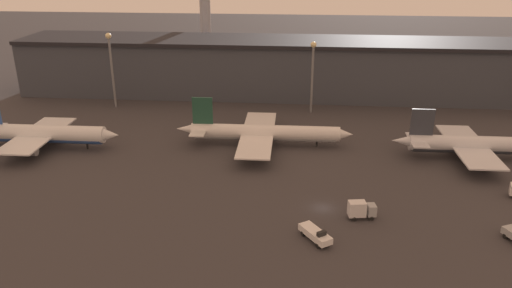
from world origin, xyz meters
The scene contains 10 objects.
ground centered at (0.00, 0.00, 0.00)m, with size 600.00×600.00×0.00m, color #383538.
terminal_building centered at (0.00, 80.73, 9.67)m, with size 202.05×24.06×19.24m.
airplane_0 centered at (-70.77, 25.90, 3.81)m, with size 40.55×26.70×14.16m.
airplane_1 centered at (-14.44, 32.79, 3.37)m, with size 46.15×34.20×12.55m.
airplane_2 centered at (37.38, 28.53, 3.52)m, with size 39.67×28.80×12.32m.
service_vehicle_0 centered at (6.99, -3.46, 1.96)m, with size 5.49×2.91×3.59m.
service_vehicle_1 centered at (-1.77, -11.93, 1.29)m, with size 6.07×7.22×2.73m.
lamp_post_0 centered at (-64.38, 61.70, 15.21)m, with size 1.80×1.80×23.74m.
lamp_post_1 centered at (-1.51, 61.70, 14.26)m, with size 1.80×1.80×22.05m.
control_tower centered at (-45.04, 120.52, 26.43)m, with size 9.00×9.00×45.68m.
Camera 1 is at (-5.60, -88.35, 48.67)m, focal length 35.00 mm.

